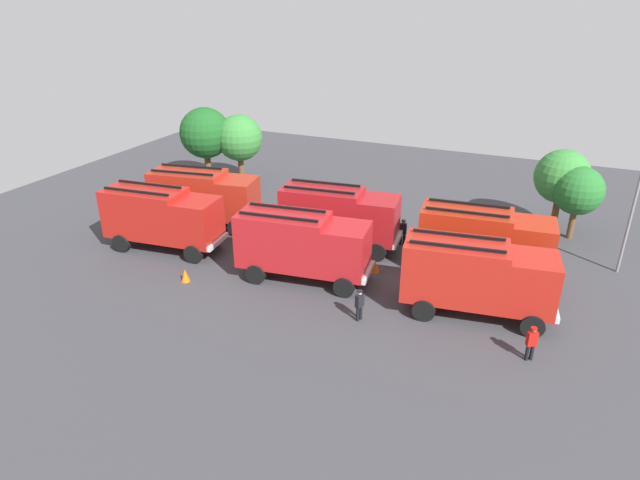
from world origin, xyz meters
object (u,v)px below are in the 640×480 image
Objects in this scene: fire_truck_4 at (339,214)px; fire_truck_5 at (484,239)px; fire_truck_3 at (204,195)px; tree_1 at (239,138)px; traffic_cone_0 at (375,266)px; traffic_cone_1 at (185,275)px; firefighter_0 at (531,342)px; fire_truck_1 at (302,243)px; fire_truck_2 at (477,275)px; lamppost at (634,205)px; firefighter_1 at (359,304)px; firefighter_3 at (403,231)px; firefighter_2 at (233,204)px; fire_truck_0 at (162,216)px; tree_0 at (205,133)px; tree_3 at (578,191)px; tree_2 at (562,177)px.

fire_truck_4 is 8.57m from fire_truck_5.
tree_1 is at bearing 95.59° from fire_truck_3.
traffic_cone_0 reaches higher than traffic_cone_1.
firefighter_0 reaches higher than traffic_cone_0.
fire_truck_1 is 6.62m from traffic_cone_1.
fire_truck_2 is 10.46m from lamppost.
fire_truck_1 is at bearing -158.24° from fire_truck_5.
firefighter_1 is (-7.71, 0.03, -0.01)m from firefighter_0.
firefighter_0 is (11.95, -2.68, -1.25)m from fire_truck_1.
fire_truck_4 is 4.53× the size of firefighter_3.
firefighter_3 is at bearing -80.41° from firefighter_2.
fire_truck_5 is at bearing -7.38° from fire_truck_4.
fire_truck_1 is 9.91m from fire_truck_5.
firefighter_3 is at bearing -22.11° from tree_1.
fire_truck_0 is 12.62m from tree_0.
fire_truck_1 is 1.20× the size of tree_0.
fire_truck_4 is 14.93m from tree_3.
tree_3 reaches higher than fire_truck_0.
fire_truck_5 is (8.57, -0.15, 0.00)m from fire_truck_4.
tree_2 is at bearing 28.05° from fire_truck_4.
lamppost reaches higher than traffic_cone_1.
firefighter_1 is 15.50m from firefighter_2.
fire_truck_1 and fire_truck_3 have the same top height.
fire_truck_4 is 4.40× the size of firefighter_2.
firefighter_2 is at bearing 168.55° from fire_truck_5.
traffic_cone_1 is (-14.85, -2.85, -1.80)m from fire_truck_2.
firefighter_0 is (2.83, -2.74, -1.25)m from fire_truck_2.
fire_truck_2 and fire_truck_5 have the same top height.
traffic_cone_1 is 0.10× the size of lamppost.
traffic_cone_0 is (-0.89, 5.05, -0.52)m from firefighter_1.
traffic_cone_0 is at bearing -150.57° from firefighter_0.
fire_truck_5 is (18.04, 0.22, 0.00)m from fire_truck_3.
fire_truck_5 is 24.04m from tree_0.
fire_truck_4 is 10.59× the size of traffic_cone_1.
fire_truck_5 is 1.38× the size of tree_2.
firefighter_1 is at bearing -36.86° from fire_truck_3.
firefighter_2 reaches higher than traffic_cone_0.
fire_truck_4 is 1.20× the size of tree_0.
fire_truck_1 is 17.83m from tree_3.
fire_truck_0 is at bearing 171.98° from fire_truck_2.
firefighter_1 is 2.19× the size of traffic_cone_0.
tree_1 is (-20.64, 12.68, 1.66)m from fire_truck_2.
firefighter_0 is at bearing -13.35° from fire_truck_0.
fire_truck_0 and fire_truck_1 have the same top height.
fire_truck_2 is at bearing -103.81° from tree_2.
fire_truck_3 is at bearing 116.23° from traffic_cone_1.
tree_0 is (-5.63, 5.38, 3.23)m from firefighter_2.
tree_3 is 13.98m from traffic_cone_0.
fire_truck_2 is 4.64× the size of firefighter_1.
lamppost reaches higher than traffic_cone_0.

